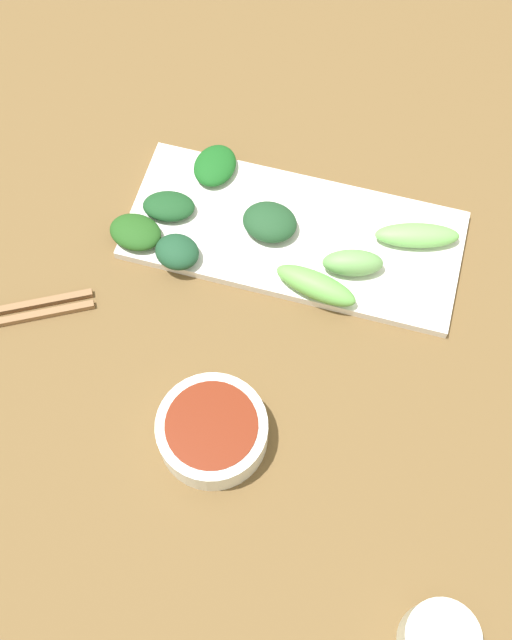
# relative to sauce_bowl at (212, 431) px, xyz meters

# --- Properties ---
(tabletop) EXTENTS (2.10, 2.10, 0.02)m
(tabletop) POSITION_rel_sauce_bowl_xyz_m (0.13, -0.03, -0.03)
(tabletop) COLOR brown
(tabletop) RESTS_ON ground
(sauce_bowl) EXTENTS (0.11, 0.11, 0.04)m
(sauce_bowl) POSITION_rel_sauce_bowl_xyz_m (0.00, 0.00, 0.00)
(sauce_bowl) COLOR white
(sauce_bowl) RESTS_ON tabletop
(serving_plate) EXTENTS (0.16, 0.39, 0.01)m
(serving_plate) POSITION_rel_sauce_bowl_xyz_m (0.26, -0.02, -0.02)
(serving_plate) COLOR white
(serving_plate) RESTS_ON tabletop
(broccoli_leafy_0) EXTENTS (0.06, 0.07, 0.03)m
(broccoli_leafy_0) POSITION_rel_sauce_bowl_xyz_m (0.26, 0.01, 0.00)
(broccoli_leafy_0) COLOR #1F4827
(broccoli_leafy_0) RESTS_ON serving_plate
(broccoli_stalk_1) EXTENTS (0.05, 0.10, 0.02)m
(broccoli_stalk_1) POSITION_rel_sauce_bowl_xyz_m (0.29, -0.16, 0.00)
(broccoli_stalk_1) COLOR #70BC5B
(broccoli_stalk_1) RESTS_ON serving_plate
(broccoli_leafy_2) EXTENTS (0.05, 0.07, 0.02)m
(broccoli_leafy_2) POSITION_rel_sauce_bowl_xyz_m (0.20, 0.15, -0.00)
(broccoli_leafy_2) COLOR #23531C
(broccoli_leafy_2) RESTS_ON serving_plate
(broccoli_stalk_3) EXTENTS (0.05, 0.07, 0.03)m
(broccoli_stalk_3) POSITION_rel_sauce_bowl_xyz_m (0.23, -0.10, 0.00)
(broccoli_stalk_3) COLOR #6AA158
(broccoli_stalk_3) RESTS_ON serving_plate
(broccoli_stalk_4) EXTENTS (0.05, 0.10, 0.03)m
(broccoli_stalk_4) POSITION_rel_sauce_bowl_xyz_m (0.19, -0.06, 0.00)
(broccoli_stalk_4) COLOR #67B24F
(broccoli_stalk_4) RESTS_ON serving_plate
(broccoli_leafy_5) EXTENTS (0.07, 0.05, 0.02)m
(broccoli_leafy_5) POSITION_rel_sauce_bowl_xyz_m (0.32, 0.09, -0.00)
(broccoli_leafy_5) COLOR #18591D
(broccoli_leafy_5) RESTS_ON serving_plate
(broccoli_leafy_6) EXTENTS (0.05, 0.07, 0.02)m
(broccoli_leafy_6) POSITION_rel_sauce_bowl_xyz_m (0.25, 0.13, -0.00)
(broccoli_leafy_6) COLOR #1A4822
(broccoli_leafy_6) RESTS_ON serving_plate
(broccoli_leafy_7) EXTENTS (0.05, 0.06, 0.03)m
(broccoli_leafy_7) POSITION_rel_sauce_bowl_xyz_m (0.19, 0.10, 0.00)
(broccoli_leafy_7) COLOR #1C472C
(broccoli_leafy_7) RESTS_ON serving_plate
(tea_cup) EXTENTS (0.07, 0.07, 0.05)m
(tea_cup) POSITION_rel_sauce_bowl_xyz_m (-0.14, -0.26, 0.00)
(tea_cup) COLOR silver
(tea_cup) RESTS_ON tabletop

